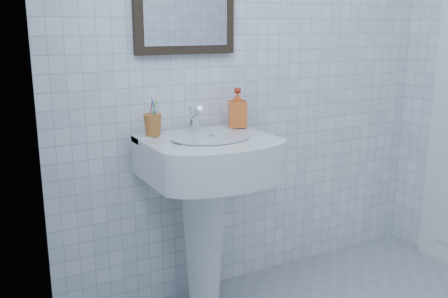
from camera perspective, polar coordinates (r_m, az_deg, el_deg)
wall_back at (r=2.61m, az=3.82°, el=11.23°), size 2.20×0.02×2.50m
wall_left at (r=1.05m, az=-11.94°, el=7.15°), size 0.02×2.40×2.50m
washbasin at (r=2.35m, az=-2.12°, el=-5.27°), size 0.58×0.42×0.89m
faucet at (r=2.35m, az=-3.36°, el=3.25°), size 0.05×0.11×0.13m
toothbrush_cup at (r=2.27m, az=-8.15°, el=2.73°), size 0.11×0.11×0.10m
soap_dispenser at (r=2.45m, az=1.55°, el=4.74°), size 0.11×0.11×0.19m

